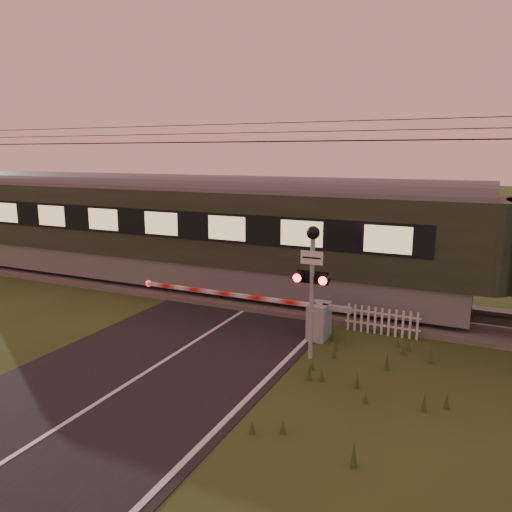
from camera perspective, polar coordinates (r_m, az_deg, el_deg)
The scene contains 8 objects.
ground at distance 12.68m, azimuth -11.50°, elevation -12.38°, with size 160.00×160.00×0.00m, color #293B17.
road at distance 12.50m, azimuth -12.08°, elevation -12.72°, with size 6.00×140.00×0.03m.
track_bed at distance 17.95m, azimuth 0.91°, elevation -4.67°, with size 140.00×3.40×0.39m.
overhead_wires at distance 17.24m, azimuth 0.97°, elevation 13.69°, with size 120.00×0.62×0.62m.
train at distance 15.99m, azimuth 27.23°, elevation 0.19°, with size 43.15×2.98×4.02m.
boom_gate at distance 14.27m, azimuth 5.84°, elevation -6.94°, with size 6.86×0.79×1.05m.
crossing_signal at distance 12.30m, azimuth 6.44°, elevation -1.47°, with size 0.86×0.35×3.40m.
picket_fence at distance 14.82m, azimuth 14.19°, elevation -7.25°, with size 2.15×0.07×0.80m.
Camera 1 is at (7.04, -9.22, 5.12)m, focal length 35.00 mm.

